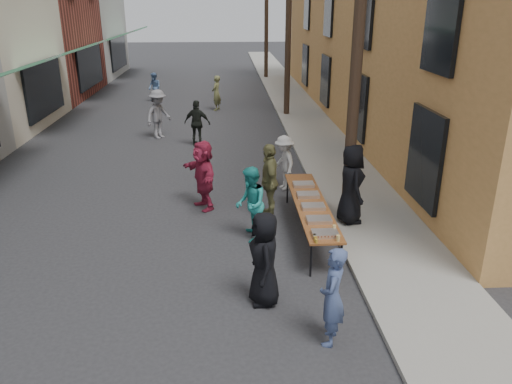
{
  "coord_description": "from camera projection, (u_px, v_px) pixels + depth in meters",
  "views": [
    {
      "loc": [
        1.52,
        -7.69,
        4.95
      ],
      "look_at": [
        2.1,
        1.82,
        1.3
      ],
      "focal_mm": 35.0,
      "sensor_mm": 36.0,
      "label": 1
    }
  ],
  "objects": [
    {
      "name": "utility_pole_mid",
      "position": [
        289.0,
        12.0,
        21.46
      ],
      "size": [
        0.26,
        0.26,
        9.0
      ],
      "primitive_type": "cylinder",
      "color": "#2D2116",
      "rests_on": "ground"
    },
    {
      "name": "guest_front_c",
      "position": [
        250.0,
        204.0,
        10.81
      ],
      "size": [
        0.64,
        0.82,
        1.66
      ],
      "primitive_type": "imported",
      "rotation": [
        0.0,
        0.0,
        -1.56
      ],
      "color": "teal",
      "rests_on": "ground"
    },
    {
      "name": "catering_tray_buns",
      "position": [
        313.0,
        207.0,
        10.8
      ],
      "size": [
        0.5,
        0.33,
        0.08
      ],
      "primitive_type": "cube",
      "color": "tan",
      "rests_on": "serving_table"
    },
    {
      "name": "server",
      "position": [
        351.0,
        184.0,
        11.43
      ],
      "size": [
        0.68,
        0.96,
        1.87
      ],
      "primitive_type": "imported",
      "rotation": [
        0.0,
        0.0,
        1.66
      ],
      "color": "black",
      "rests_on": "sidewalk"
    },
    {
      "name": "catering_tray_foil_d",
      "position": [
        308.0,
        195.0,
        11.45
      ],
      "size": [
        0.5,
        0.33,
        0.08
      ],
      "primitive_type": "cube",
      "color": "#B2B2B7",
      "rests_on": "serving_table"
    },
    {
      "name": "passerby_far",
      "position": [
        155.0,
        87.0,
        25.92
      ],
      "size": [
        0.91,
        0.93,
        1.51
      ],
      "primitive_type": "imported",
      "rotation": [
        0.0,
        0.0,
        5.4
      ],
      "color": "#52719F",
      "rests_on": "ground"
    },
    {
      "name": "catering_tray_buns_end",
      "position": [
        304.0,
        184.0,
        12.1
      ],
      "size": [
        0.5,
        0.33,
        0.08
      ],
      "primitive_type": "cube",
      "color": "tan",
      "rests_on": "serving_table"
    },
    {
      "name": "utility_pole_far",
      "position": [
        266.0,
        9.0,
        32.65
      ],
      "size": [
        0.26,
        0.26,
        9.0
      ],
      "primitive_type": "cylinder",
      "color": "#2D2116",
      "rests_on": "ground"
    },
    {
      "name": "condiment_jar_b",
      "position": [
        315.0,
        239.0,
        9.34
      ],
      "size": [
        0.07,
        0.07,
        0.08
      ],
      "primitive_type": "cylinder",
      "color": "#A57F26",
      "rests_on": "serving_table"
    },
    {
      "name": "passerby_right",
      "position": [
        216.0,
        93.0,
        23.92
      ],
      "size": [
        0.59,
        0.71,
        1.65
      ],
      "primitive_type": "imported",
      "rotation": [
        0.0,
        0.0,
        4.33
      ],
      "color": "olive",
      "rests_on": "ground"
    },
    {
      "name": "guest_queue_back",
      "position": [
        203.0,
        175.0,
        12.48
      ],
      "size": [
        1.15,
        1.71,
        1.77
      ],
      "primitive_type": "imported",
      "rotation": [
        0.0,
        0.0,
        -1.15
      ],
      "color": "#9D223E",
      "rests_on": "ground"
    },
    {
      "name": "guest_front_b",
      "position": [
        332.0,
        297.0,
        7.48
      ],
      "size": [
        0.55,
        0.68,
        1.6
      ],
      "primitive_type": "imported",
      "rotation": [
        0.0,
        0.0,
        -1.9
      ],
      "color": "#41527F",
      "rests_on": "ground"
    },
    {
      "name": "utility_pole_near",
      "position": [
        359.0,
        24.0,
        10.28
      ],
      "size": [
        0.26,
        0.26,
        9.0
      ],
      "primitive_type": "cylinder",
      "color": "#2D2116",
      "rests_on": "ground"
    },
    {
      "name": "passerby_left",
      "position": [
        158.0,
        114.0,
        18.97
      ],
      "size": [
        1.27,
        1.37,
        1.86
      ],
      "primitive_type": "imported",
      "rotation": [
        0.0,
        0.0,
        0.93
      ],
      "color": "slate",
      "rests_on": "ground"
    },
    {
      "name": "building_ochre",
      "position": [
        454.0,
        0.0,
        20.73
      ],
      "size": [
        10.0,
        28.0,
        10.0
      ],
      "primitive_type": "cube",
      "color": "#B37D40",
      "rests_on": "ground"
    },
    {
      "name": "cup_stack",
      "position": [
        338.0,
        238.0,
        9.31
      ],
      "size": [
        0.08,
        0.08,
        0.12
      ],
      "primitive_type": "cylinder",
      "color": "tan",
      "rests_on": "serving_table"
    },
    {
      "name": "guest_front_a",
      "position": [
        264.0,
        259.0,
        8.49
      ],
      "size": [
        0.62,
        0.88,
        1.69
      ],
      "primitive_type": "imported",
      "rotation": [
        0.0,
        0.0,
        -1.47
      ],
      "color": "black",
      "rests_on": "ground"
    },
    {
      "name": "condiment_jar_a",
      "position": [
        316.0,
        241.0,
        9.25
      ],
      "size": [
        0.07,
        0.07,
        0.08
      ],
      "primitive_type": "cylinder",
      "color": "#A57F26",
      "rests_on": "serving_table"
    },
    {
      "name": "condiment_jar_c",
      "position": [
        314.0,
        236.0,
        9.43
      ],
      "size": [
        0.07,
        0.07,
        0.08
      ],
      "primitive_type": "cylinder",
      "color": "#A57F26",
      "rests_on": "serving_table"
    },
    {
      "name": "sidewalk",
      "position": [
        301.0,
        114.0,
        23.09
      ],
      "size": [
        2.2,
        60.0,
        0.1
      ],
      "primitive_type": "cube",
      "color": "gray",
      "rests_on": "ground"
    },
    {
      "name": "guest_front_e",
      "position": [
        269.0,
        181.0,
        11.96
      ],
      "size": [
        0.49,
        1.09,
        1.84
      ],
      "primitive_type": "imported",
      "rotation": [
        0.0,
        0.0,
        -1.53
      ],
      "color": "olive",
      "rests_on": "ground"
    },
    {
      "name": "catering_tray_sausage",
      "position": [
        325.0,
        234.0,
        9.54
      ],
      "size": [
        0.5,
        0.33,
        0.08
      ],
      "primitive_type": "cube",
      "color": "maroon",
      "rests_on": "serving_table"
    },
    {
      "name": "ground",
      "position": [
        144.0,
        299.0,
        8.85
      ],
      "size": [
        120.0,
        120.0,
        0.0
      ],
      "primitive_type": "plane",
      "color": "#28282B",
      "rests_on": "ground"
    },
    {
      "name": "guest_front_d",
      "position": [
        284.0,
        163.0,
        13.82
      ],
      "size": [
        0.79,
        1.1,
        1.53
      ],
      "primitive_type": "imported",
      "rotation": [
        0.0,
        0.0,
        -1.32
      ],
      "color": "silver",
      "rests_on": "ground"
    },
    {
      "name": "serving_table",
      "position": [
        311.0,
        205.0,
        11.11
      ],
      "size": [
        0.7,
        4.0,
        0.75
      ],
      "color": "brown",
      "rests_on": "ground"
    },
    {
      "name": "passerby_mid",
      "position": [
        197.0,
        123.0,
        18.03
      ],
      "size": [
        1.04,
        0.64,
        1.65
      ],
      "primitive_type": "imported",
      "rotation": [
        0.0,
        0.0,
        2.88
      ],
      "color": "black",
      "rests_on": "ground"
    },
    {
      "name": "catering_tray_foil_b",
      "position": [
        319.0,
        220.0,
        10.15
      ],
      "size": [
        0.5,
        0.33,
        0.08
      ],
      "primitive_type": "cube",
      "color": "#B2B2B7",
      "rests_on": "serving_table"
    }
  ]
}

